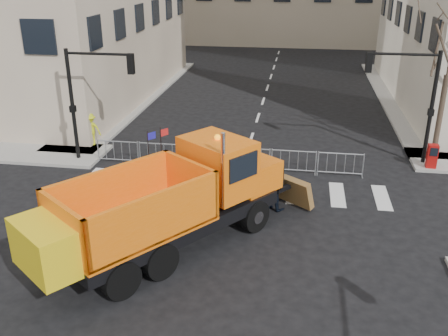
% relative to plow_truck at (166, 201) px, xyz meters
% --- Properties ---
extents(ground, '(120.00, 120.00, 0.00)m').
position_rel_plow_truck_xyz_m(ground, '(1.58, -0.27, -1.82)').
color(ground, black).
rests_on(ground, ground).
extents(sidewalk_back, '(64.00, 5.00, 0.15)m').
position_rel_plow_truck_xyz_m(sidewalk_back, '(1.58, 8.23, -1.74)').
color(sidewalk_back, gray).
rests_on(sidewalk_back, ground).
extents(traffic_light_left, '(0.18, 0.18, 5.40)m').
position_rel_plow_truck_xyz_m(traffic_light_left, '(-6.42, 7.23, 0.88)').
color(traffic_light_left, black).
rests_on(traffic_light_left, ground).
extents(traffic_light_right, '(0.18, 0.18, 5.40)m').
position_rel_plow_truck_xyz_m(traffic_light_right, '(10.08, 9.23, 0.88)').
color(traffic_light_right, black).
rests_on(traffic_light_right, ground).
extents(crowd_barriers, '(12.60, 0.60, 1.10)m').
position_rel_plow_truck_xyz_m(crowd_barriers, '(0.83, 7.33, -1.27)').
color(crowd_barriers, '#9EA0A5').
rests_on(crowd_barriers, ground).
extents(street_tree, '(3.00, 3.00, 7.50)m').
position_rel_plow_truck_xyz_m(street_tree, '(10.78, 10.23, 1.93)').
color(street_tree, '#382B21').
rests_on(street_tree, ground).
extents(plow_truck, '(8.63, 10.06, 4.09)m').
position_rel_plow_truck_xyz_m(plow_truck, '(0.00, 0.00, 0.00)').
color(plow_truck, black).
rests_on(plow_truck, ground).
extents(cop_a, '(0.72, 0.49, 1.93)m').
position_rel_plow_truck_xyz_m(cop_a, '(3.05, 3.66, -0.85)').
color(cop_a, black).
rests_on(cop_a, ground).
extents(cop_b, '(1.24, 1.16, 2.03)m').
position_rel_plow_truck_xyz_m(cop_b, '(3.30, 3.62, -0.80)').
color(cop_b, black).
rests_on(cop_b, ground).
extents(cop_c, '(0.77, 1.23, 1.95)m').
position_rel_plow_truck_xyz_m(cop_c, '(3.02, 3.48, -0.84)').
color(cop_c, black).
rests_on(cop_c, ground).
extents(worker, '(1.09, 0.63, 1.68)m').
position_rel_plow_truck_xyz_m(worker, '(-6.49, 9.09, -0.83)').
color(worker, '#C2CE18').
rests_on(worker, sidewalk_back).
extents(newspaper_box, '(0.47, 0.43, 1.10)m').
position_rel_plow_truck_xyz_m(newspaper_box, '(10.29, 8.60, -1.12)').
color(newspaper_box, '#9F0E0C').
rests_on(newspaper_box, sidewalk_back).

